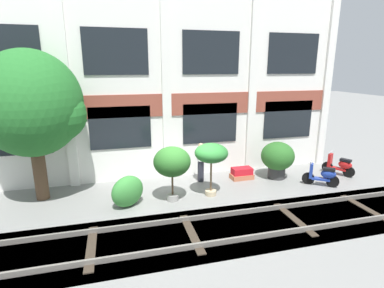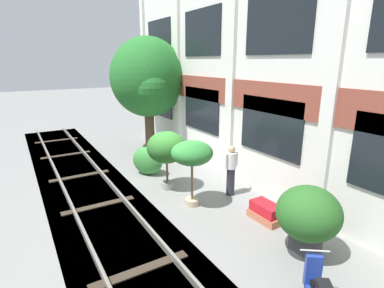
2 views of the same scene
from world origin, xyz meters
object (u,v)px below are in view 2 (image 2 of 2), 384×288
object	(u,v)px
potted_plant_stone_basin	(308,216)
potted_plant_square_trough	(266,212)
potted_plant_tall_urn	(192,155)
resident_by_doorway	(231,169)
broadleaf_tree	(148,80)
potted_plant_terracotta_small	(167,148)
topiary_hedge	(148,161)

from	to	relation	value
potted_plant_stone_basin	potted_plant_square_trough	distance (m)	1.64
potted_plant_tall_urn	resident_by_doorway	xyz separation A→B (m)	(0.03, 1.41, -0.69)
potted_plant_tall_urn	potted_plant_stone_basin	distance (m)	3.47
broadleaf_tree	resident_by_doorway	bearing A→B (deg)	1.57
potted_plant_terracotta_small	resident_by_doorway	xyz separation A→B (m)	(1.48, 1.50, -0.53)
potted_plant_tall_urn	potted_plant_stone_basin	xyz separation A→B (m)	(3.26, 0.97, -0.66)
potted_plant_tall_urn	potted_plant_square_trough	bearing A→B (deg)	34.66
potted_plant_terracotta_small	topiary_hedge	world-z (taller)	potted_plant_terracotta_small
potted_plant_tall_urn	resident_by_doorway	distance (m)	1.57
potted_plant_stone_basin	topiary_hedge	bearing A→B (deg)	-170.04
potted_plant_square_trough	resident_by_doorway	bearing A→B (deg)	174.26
broadleaf_tree	potted_plant_stone_basin	xyz separation A→B (m)	(9.20, -0.28, -2.40)
potted_plant_stone_basin	potted_plant_square_trough	world-z (taller)	potted_plant_stone_basin
potted_plant_stone_basin	topiary_hedge	distance (m)	6.37
broadleaf_tree	potted_plant_square_trough	size ratio (longest dim) A/B	5.47
potted_plant_terracotta_small	resident_by_doorway	world-z (taller)	potted_plant_terracotta_small
potted_plant_tall_urn	potted_plant_stone_basin	size ratio (longest dim) A/B	1.25
potted_plant_stone_basin	potted_plant_square_trough	bearing A→B (deg)	169.85
resident_by_doorway	broadleaf_tree	bearing A→B (deg)	-2.63
potted_plant_terracotta_small	potted_plant_stone_basin	xyz separation A→B (m)	(4.71, 1.06, -0.51)
potted_plant_terracotta_small	resident_by_doorway	bearing A→B (deg)	45.43
potted_plant_tall_urn	topiary_hedge	world-z (taller)	potted_plant_tall_urn
resident_by_doorway	topiary_hedge	distance (m)	3.41
potted_plant_tall_urn	potted_plant_terracotta_small	world-z (taller)	potted_plant_tall_urn
broadleaf_tree	potted_plant_square_trough	bearing A→B (deg)	-0.09
potted_plant_terracotta_small	topiary_hedge	distance (m)	1.78
potted_plant_terracotta_small	broadleaf_tree	bearing A→B (deg)	163.43
broadleaf_tree	potted_plant_square_trough	xyz separation A→B (m)	(7.72, -0.01, -3.08)
potted_plant_tall_urn	potted_plant_terracotta_small	xyz separation A→B (m)	(-1.45, -0.09, -0.16)
broadleaf_tree	resident_by_doorway	xyz separation A→B (m)	(5.96, 0.16, -2.43)
broadleaf_tree	potted_plant_tall_urn	size ratio (longest dim) A/B	2.65
potted_plant_tall_urn	potted_plant_stone_basin	world-z (taller)	potted_plant_tall_urn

